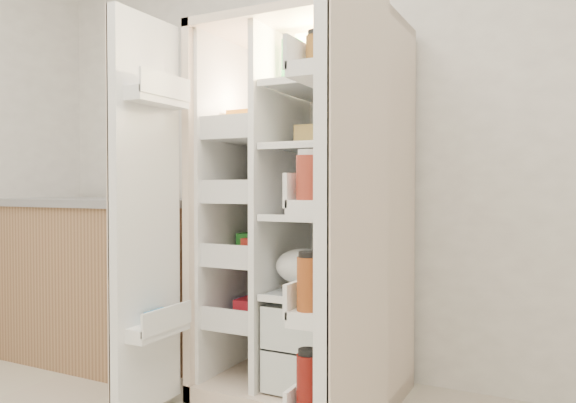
% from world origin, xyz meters
% --- Properties ---
extents(wall_back, '(4.00, 0.02, 2.70)m').
position_xyz_m(wall_back, '(0.00, 2.00, 1.35)').
color(wall_back, white).
rests_on(wall_back, floor).
extents(refrigerator, '(0.92, 0.70, 1.80)m').
position_xyz_m(refrigerator, '(-0.03, 1.65, 0.74)').
color(refrigerator, beige).
rests_on(refrigerator, floor).
extents(freezer_door, '(0.15, 0.40, 1.72)m').
position_xyz_m(freezer_door, '(-0.55, 1.05, 0.89)').
color(freezer_door, white).
rests_on(freezer_door, floor).
extents(fridge_door, '(0.17, 0.58, 1.72)m').
position_xyz_m(fridge_door, '(0.43, 0.96, 0.87)').
color(fridge_door, white).
rests_on(fridge_door, floor).
extents(kitchen_counter, '(1.31, 0.70, 0.95)m').
position_xyz_m(kitchen_counter, '(-1.35, 1.60, 0.48)').
color(kitchen_counter, '#A27B51').
rests_on(kitchen_counter, floor).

